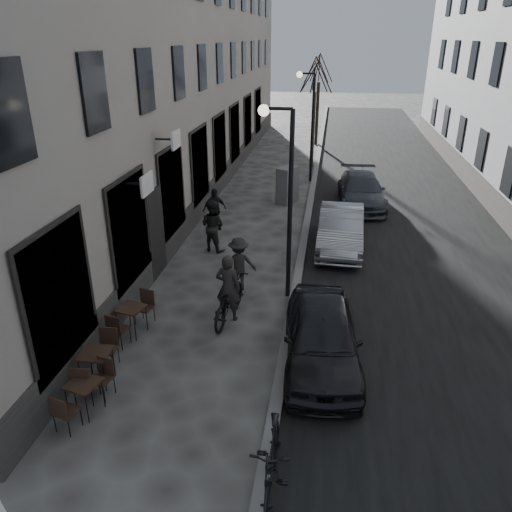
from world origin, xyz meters
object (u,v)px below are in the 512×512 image
(streetlamp_far, at_px, (309,115))
(bistro_set_c, at_px, (132,318))
(bicycle, at_px, (228,300))
(pedestrian_near, at_px, (213,226))
(pedestrian_mid, at_px, (239,264))
(pedestrian_far, at_px, (214,209))
(utility_cabinet, at_px, (287,185))
(moped, at_px, (272,462))
(tree_near, at_px, (315,76))
(bistro_set_b, at_px, (97,364))
(streetlamp_near, at_px, (284,184))
(tree_far, at_px, (319,69))
(car_mid, at_px, (341,229))
(bistro_set_a, at_px, (85,394))
(car_far, at_px, (361,191))
(car_near, at_px, (322,337))

(streetlamp_far, relative_size, bistro_set_c, 3.41)
(bicycle, bearing_deg, pedestrian_near, -64.61)
(pedestrian_mid, relative_size, pedestrian_far, 0.99)
(utility_cabinet, distance_m, moped, 14.86)
(tree_near, height_order, bistro_set_b, tree_near)
(streetlamp_near, relative_size, tree_far, 0.89)
(tree_near, distance_m, utility_cabinet, 7.76)
(moped, bearing_deg, streetlamp_near, 93.81)
(car_mid, bearing_deg, streetlamp_far, 102.20)
(pedestrian_near, height_order, moped, pedestrian_near)
(tree_near, xyz_separation_m, bistro_set_c, (-3.40, -17.48, -4.22))
(bistro_set_a, relative_size, car_mid, 0.34)
(utility_cabinet, xyz_separation_m, bicycle, (-0.56, -9.76, -0.24))
(streetlamp_near, xyz_separation_m, pedestrian_far, (-2.96, 4.70, -2.38))
(tree_far, relative_size, utility_cabinet, 3.68)
(bistro_set_c, relative_size, utility_cabinet, 0.96)
(streetlamp_near, xyz_separation_m, bistro_set_c, (-3.33, -2.48, -2.72))
(car_far, bearing_deg, car_mid, -103.65)
(tree_far, relative_size, car_far, 1.28)
(tree_near, bearing_deg, bistro_set_a, -99.14)
(tree_far, xyz_separation_m, pedestrian_mid, (-1.30, -20.81, -3.89))
(bistro_set_a, bearing_deg, streetlamp_near, 72.57)
(car_near, bearing_deg, car_far, 79.39)
(streetlamp_far, relative_size, car_near, 1.28)
(pedestrian_mid, relative_size, moped, 0.77)
(bistro_set_a, xyz_separation_m, pedestrian_mid, (1.95, 5.42, 0.36))
(bistro_set_a, relative_size, utility_cabinet, 0.91)
(streetlamp_near, relative_size, tree_near, 0.89)
(bicycle, distance_m, pedestrian_near, 4.47)
(tree_near, relative_size, bistro_set_c, 3.81)
(pedestrian_near, distance_m, moped, 9.79)
(streetlamp_far, height_order, car_near, streetlamp_far)
(pedestrian_far, bearing_deg, utility_cabinet, 20.02)
(streetlamp_far, height_order, car_far, streetlamp_far)
(utility_cabinet, distance_m, car_near, 11.47)
(pedestrian_far, bearing_deg, pedestrian_near, -115.89)
(pedestrian_mid, bearing_deg, bicycle, 69.91)
(pedestrian_near, height_order, pedestrian_mid, pedestrian_near)
(streetlamp_far, bearing_deg, moped, -88.38)
(utility_cabinet, relative_size, car_far, 0.35)
(bistro_set_c, bearing_deg, pedestrian_far, 99.82)
(car_far, xyz_separation_m, moped, (-1.95, -14.92, -0.04))
(tree_far, xyz_separation_m, car_far, (2.40, -12.57, -4.02))
(tree_far, distance_m, bicycle, 22.85)
(pedestrian_near, bearing_deg, tree_far, -76.62)
(bistro_set_a, xyz_separation_m, pedestrian_near, (0.60, 8.02, 0.45))
(pedestrian_near, relative_size, car_mid, 0.42)
(utility_cabinet, relative_size, pedestrian_near, 0.89)
(streetlamp_near, bearing_deg, bicycle, -129.62)
(car_near, xyz_separation_m, car_mid, (0.42, 6.65, -0.00))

